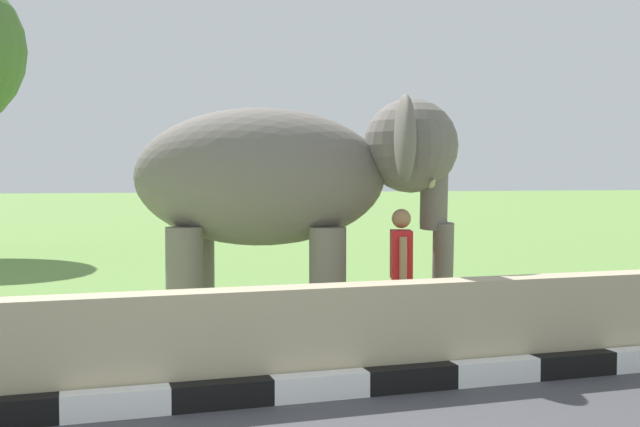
% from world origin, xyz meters
% --- Properties ---
extents(striped_curb, '(16.20, 0.20, 0.24)m').
position_xyz_m(striped_curb, '(-0.35, 3.36, 0.12)').
color(striped_curb, white).
rests_on(striped_curb, ground_plane).
extents(barrier_parapet, '(28.00, 0.36, 1.00)m').
position_xyz_m(barrier_parapet, '(2.00, 3.66, 0.50)').
color(barrier_parapet, tan).
rests_on(barrier_parapet, ground_plane).
extents(elephant, '(4.08, 3.00, 3.00)m').
position_xyz_m(elephant, '(1.41, 5.95, 1.98)').
color(elephant, slate).
rests_on(elephant, ground_plane).
extents(person_handler, '(0.35, 0.61, 1.66)m').
position_xyz_m(person_handler, '(2.59, 5.17, 0.93)').
color(person_handler, navy).
rests_on(person_handler, ground_plane).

